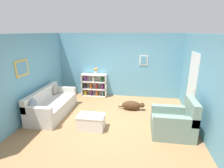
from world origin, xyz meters
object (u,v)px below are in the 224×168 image
at_px(recliner_chair, 175,123).
at_px(vase, 96,71).
at_px(coffee_table, 91,122).
at_px(bookshelf, 94,85).
at_px(dog, 132,105).
at_px(couch, 52,105).

xyz_separation_m(recliner_chair, vase, (-2.75, 2.55, 0.75)).
distance_m(recliner_chair, coffee_table, 2.27).
distance_m(bookshelf, dog, 2.07).
height_order(recliner_chair, dog, recliner_chair).
bearing_deg(bookshelf, recliner_chair, -42.20).
height_order(recliner_chair, coffee_table, recliner_chair).
distance_m(bookshelf, vase, 0.65).
height_order(coffee_table, dog, coffee_table).
bearing_deg(vase, dog, -36.83).
height_order(bookshelf, vase, vase).
height_order(bookshelf, recliner_chair, recliner_chair).
xyz_separation_m(coffee_table, dog, (1.08, 1.44, -0.06)).
relative_size(couch, vase, 7.16).
bearing_deg(bookshelf, vase, -15.45).
height_order(recliner_chair, vase, vase).
bearing_deg(recliner_chair, dog, 130.70).
xyz_separation_m(bookshelf, recliner_chair, (2.84, -2.57, -0.11)).
bearing_deg(recliner_chair, vase, 137.19).
xyz_separation_m(dog, vase, (-1.57, 1.18, 0.94)).
relative_size(bookshelf, recliner_chair, 1.00).
distance_m(couch, coffee_table, 1.70).
relative_size(bookshelf, vase, 3.82).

